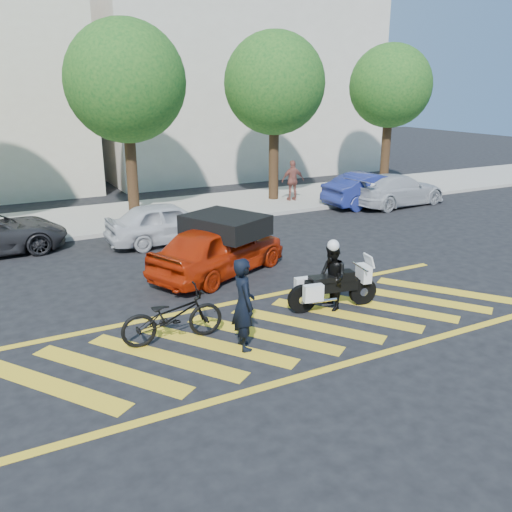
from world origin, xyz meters
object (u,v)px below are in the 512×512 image
parked_mid_right (168,222)px  red_convertible (219,249)px  officer_moto (332,277)px  officer_bike (244,304)px  police_motorcycle (332,287)px  parked_right (372,189)px  parked_far_right (397,190)px  bicycle (172,316)px

parked_mid_right → red_convertible: bearing=-178.1°
officer_moto → officer_bike: bearing=-63.5°
officer_bike → police_motorcycle: officer_bike is taller
officer_moto → parked_right: 12.09m
officer_moto → parked_mid_right: officer_moto is taller
officer_bike → red_convertible: officer_bike is taller
parked_far_right → officer_bike: bearing=122.0°
officer_bike → bicycle: 1.57m
bicycle → parked_mid_right: 7.58m
parked_mid_right → parked_right: bearing=-82.9°
parked_right → officer_moto: bearing=135.8°
bicycle → parked_far_right: parked_far_right is taller
red_convertible → parked_mid_right: (-0.19, 3.80, -0.05)m
parked_mid_right → police_motorcycle: bearing=-168.9°
officer_bike → police_motorcycle: (2.77, 0.85, -0.41)m
parked_right → parked_far_right: 1.13m
bicycle → parked_far_right: 15.64m
parked_far_right → parked_mid_right: bearing=90.2°
police_motorcycle → parked_far_right: (9.40, 8.27, 0.15)m
parked_mid_right → parked_far_right: size_ratio=0.86×
officer_moto → bicycle: bearing=-82.4°
officer_moto → parked_mid_right: bearing=-158.6°
parked_mid_right → bicycle: bearing=160.7°
officer_bike → parked_far_right: officer_bike is taller
parked_mid_right → officer_bike: bearing=170.6°
parked_far_right → red_convertible: bearing=109.0°
bicycle → parked_right: size_ratio=0.48×
officer_bike → red_convertible: 4.59m
red_convertible → parked_far_right: bearing=-90.7°
police_motorcycle → officer_bike: bearing=-153.5°
bicycle → red_convertible: size_ratio=0.49×
bicycle → police_motorcycle: 3.95m
officer_moto → red_convertible: bearing=-149.5°
officer_bike → parked_mid_right: (1.22, 8.16, -0.26)m
parked_right → parked_far_right: (1.04, -0.44, -0.04)m
officer_bike → parked_right: 14.68m
officer_bike → officer_moto: 2.89m
parked_mid_right → parked_right: (9.92, 1.40, 0.03)m
parked_far_right → police_motorcycle: bearing=126.5°
officer_moto → parked_right: size_ratio=0.36×
parked_mid_right → officer_moto: bearing=-169.0°
officer_moto → parked_right: officer_moto is taller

